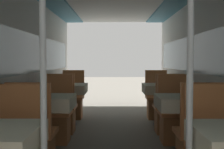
{
  "coord_description": "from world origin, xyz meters",
  "views": [
    {
      "loc": [
        -0.02,
        -1.24,
        1.22
      ],
      "look_at": [
        -0.04,
        2.82,
        1.02
      ],
      "focal_mm": 50.0,
      "sensor_mm": 36.0,
      "label": 1
    }
  ],
  "objects_px": {
    "chair_left_far_2": "(72,104)",
    "chair_right_near_2": "(168,115)",
    "dining_table_left_1": "(46,104)",
    "chair_left_far_1": "(56,122)",
    "chair_left_near_1": "(33,146)",
    "dining_table_right_2": "(162,90)",
    "chair_right_near_1": "(198,147)",
    "chair_left_near_2": "(62,115)",
    "support_pole_right_0": "(190,79)",
    "support_pole_left_0": "(43,79)",
    "chair_right_far_2": "(157,104)",
    "dining_table_right_1": "(184,104)",
    "dining_table_left_2": "(68,90)",
    "chair_right_far_1": "(174,122)"
  },
  "relations": [
    {
      "from": "chair_left_far_1",
      "to": "chair_left_near_2",
      "type": "xyz_separation_m",
      "value": [
        0.0,
        0.56,
        0.0
      ]
    },
    {
      "from": "dining_table_right_1",
      "to": "chair_right_near_2",
      "type": "bearing_deg",
      "value": 90.0
    },
    {
      "from": "chair_right_far_2",
      "to": "chair_left_near_1",
      "type": "bearing_deg",
      "value": 60.85
    },
    {
      "from": "chair_left_far_2",
      "to": "dining_table_right_1",
      "type": "distance_m",
      "value": 3.05
    },
    {
      "from": "chair_right_far_2",
      "to": "chair_left_far_1",
      "type": "bearing_deg",
      "value": 46.57
    },
    {
      "from": "support_pole_right_0",
      "to": "chair_right_far_1",
      "type": "bearing_deg",
      "value": 81.18
    },
    {
      "from": "chair_left_near_2",
      "to": "chair_left_far_1",
      "type": "bearing_deg",
      "value": -90.0
    },
    {
      "from": "chair_left_far_1",
      "to": "chair_right_far_2",
      "type": "xyz_separation_m",
      "value": [
        1.74,
        1.84,
        0.0
      ]
    },
    {
      "from": "chair_left_far_1",
      "to": "chair_left_near_2",
      "type": "height_order",
      "value": "same"
    },
    {
      "from": "chair_left_far_1",
      "to": "dining_table_left_2",
      "type": "distance_m",
      "value": 1.25
    },
    {
      "from": "support_pole_left_0",
      "to": "chair_left_near_2",
      "type": "bearing_deg",
      "value": 97.22
    },
    {
      "from": "chair_left_near_2",
      "to": "chair_left_far_2",
      "type": "height_order",
      "value": "same"
    },
    {
      "from": "chair_right_far_2",
      "to": "chair_right_far_1",
      "type": "bearing_deg",
      "value": 90.0
    },
    {
      "from": "dining_table_left_1",
      "to": "chair_right_far_1",
      "type": "bearing_deg",
      "value": 20.21
    },
    {
      "from": "support_pole_left_0",
      "to": "chair_right_far_2",
      "type": "height_order",
      "value": "support_pole_left_0"
    },
    {
      "from": "dining_table_right_1",
      "to": "chair_right_far_2",
      "type": "relative_size",
      "value": 0.77
    },
    {
      "from": "dining_table_left_1",
      "to": "chair_left_far_1",
      "type": "relative_size",
      "value": 0.77
    },
    {
      "from": "chair_left_far_2",
      "to": "support_pole_right_0",
      "type": "distance_m",
      "value": 4.59
    },
    {
      "from": "chair_left_near_1",
      "to": "chair_left_far_2",
      "type": "xyz_separation_m",
      "value": [
        0.0,
        3.12,
        0.0
      ]
    },
    {
      "from": "chair_left_near_1",
      "to": "chair_right_near_2",
      "type": "distance_m",
      "value": 2.53
    },
    {
      "from": "support_pole_right_0",
      "to": "dining_table_right_2",
      "type": "height_order",
      "value": "support_pole_right_0"
    },
    {
      "from": "chair_left_near_2",
      "to": "chair_right_near_1",
      "type": "bearing_deg",
      "value": -46.57
    },
    {
      "from": "dining_table_left_1",
      "to": "dining_table_left_2",
      "type": "relative_size",
      "value": 1.0
    },
    {
      "from": "chair_left_far_1",
      "to": "support_pole_right_0",
      "type": "height_order",
      "value": "support_pole_right_0"
    },
    {
      "from": "chair_left_far_1",
      "to": "chair_right_near_2",
      "type": "bearing_deg",
      "value": -162.24
    },
    {
      "from": "chair_left_near_1",
      "to": "support_pole_right_0",
      "type": "height_order",
      "value": "support_pole_right_0"
    },
    {
      "from": "chair_left_far_2",
      "to": "chair_right_far_1",
      "type": "relative_size",
      "value": 1.0
    },
    {
      "from": "dining_table_left_2",
      "to": "chair_left_far_1",
      "type": "bearing_deg",
      "value": -90.0
    },
    {
      "from": "chair_left_near_1",
      "to": "dining_table_right_2",
      "type": "relative_size",
      "value": 1.31
    },
    {
      "from": "chair_left_far_1",
      "to": "chair_right_far_1",
      "type": "relative_size",
      "value": 1.0
    },
    {
      "from": "dining_table_left_1",
      "to": "dining_table_right_1",
      "type": "relative_size",
      "value": 1.0
    },
    {
      "from": "chair_left_near_1",
      "to": "chair_right_near_1",
      "type": "distance_m",
      "value": 1.74
    },
    {
      "from": "chair_left_far_2",
      "to": "chair_right_far_1",
      "type": "xyz_separation_m",
      "value": [
        1.74,
        -1.84,
        0.0
      ]
    },
    {
      "from": "chair_left_near_1",
      "to": "dining_table_left_2",
      "type": "distance_m",
      "value": 2.5
    },
    {
      "from": "chair_left_far_2",
      "to": "chair_right_near_2",
      "type": "distance_m",
      "value": 2.16
    },
    {
      "from": "chair_left_near_1",
      "to": "chair_left_far_2",
      "type": "bearing_deg",
      "value": 90.0
    },
    {
      "from": "chair_left_near_1",
      "to": "chair_right_near_1",
      "type": "xyz_separation_m",
      "value": [
        1.74,
        0.0,
        0.0
      ]
    },
    {
      "from": "chair_left_far_1",
      "to": "chair_left_near_2",
      "type": "relative_size",
      "value": 1.0
    },
    {
      "from": "chair_left_near_2",
      "to": "chair_left_far_2",
      "type": "distance_m",
      "value": 1.28
    },
    {
      "from": "dining_table_right_1",
      "to": "chair_left_far_1",
      "type": "bearing_deg",
      "value": 159.79
    },
    {
      "from": "chair_left_far_2",
      "to": "chair_right_near_2",
      "type": "xyz_separation_m",
      "value": [
        1.74,
        -1.28,
        0.0
      ]
    },
    {
      "from": "dining_table_right_1",
      "to": "chair_right_near_1",
      "type": "height_order",
      "value": "chair_right_near_1"
    },
    {
      "from": "support_pole_right_0",
      "to": "support_pole_left_0",
      "type": "bearing_deg",
      "value": 180.0
    },
    {
      "from": "chair_left_near_2",
      "to": "chair_right_far_1",
      "type": "distance_m",
      "value": 1.83
    },
    {
      "from": "chair_left_far_1",
      "to": "chair_left_far_2",
      "type": "xyz_separation_m",
      "value": [
        0.0,
        1.84,
        0.0
      ]
    },
    {
      "from": "dining_table_left_1",
      "to": "chair_right_far_1",
      "type": "distance_m",
      "value": 1.89
    },
    {
      "from": "chair_right_far_1",
      "to": "chair_right_near_2",
      "type": "relative_size",
      "value": 1.0
    },
    {
      "from": "support_pole_left_0",
      "to": "chair_right_far_1",
      "type": "distance_m",
      "value": 2.93
    },
    {
      "from": "dining_table_left_1",
      "to": "support_pole_left_0",
      "type": "bearing_deg",
      "value": -78.18
    },
    {
      "from": "chair_left_near_1",
      "to": "chair_left_far_2",
      "type": "relative_size",
      "value": 1.0
    }
  ]
}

